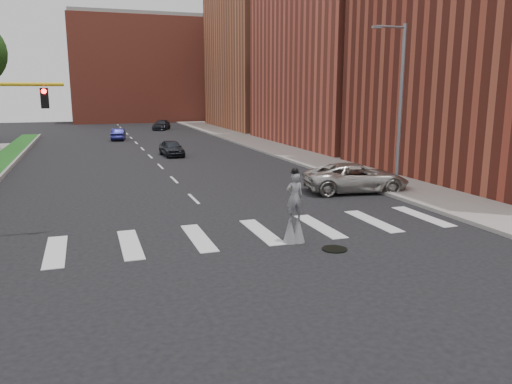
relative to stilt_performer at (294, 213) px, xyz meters
name	(u,v)px	position (x,y,z in m)	size (l,w,h in m)	color
ground_plane	(238,242)	(-1.97, 0.72, -1.13)	(160.00, 160.00, 0.00)	black
median_curb	(6,172)	(-12.42, 20.72, -0.99)	(0.20, 60.00, 0.28)	gray
sidewalk_right	(289,151)	(10.53, 25.72, -1.04)	(5.00, 90.00, 0.18)	gray
manhole	(334,249)	(1.03, -1.28, -1.11)	(0.90, 0.90, 0.04)	black
building_mid	(358,26)	(20.03, 30.72, 10.87)	(16.00, 22.00, 24.00)	#B44C38
building_far	(274,60)	(20.03, 54.72, 8.87)	(16.00, 22.00, 20.00)	#BE6746
building_backdrop	(145,71)	(4.03, 78.72, 7.87)	(26.00, 14.00, 18.00)	#B44C38
streetlight	(399,103)	(8.93, 6.72, 3.76)	(2.05, 0.20, 9.00)	slate
stilt_performer	(294,213)	(0.00, 0.00, 0.00)	(0.84, 0.53, 2.83)	#362115
suv_crossing	(356,178)	(7.03, 7.65, -0.33)	(2.67, 5.79, 1.61)	#B9B6AE
car_near	(172,148)	(-0.15, 26.49, -0.45)	(1.61, 4.01, 1.37)	black
car_mid	(118,134)	(-3.56, 42.50, -0.48)	(1.39, 3.97, 1.31)	navy
car_far	(161,125)	(3.30, 55.94, -0.46)	(1.88, 4.62, 1.34)	black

